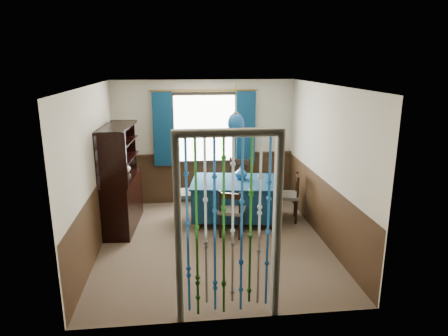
{
  "coord_description": "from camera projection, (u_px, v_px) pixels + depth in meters",
  "views": [
    {
      "loc": [
        -0.49,
        -5.92,
        2.84
      ],
      "look_at": [
        0.24,
        0.6,
        1.08
      ],
      "focal_mm": 32.0,
      "sensor_mm": 36.0,
      "label": 1
    }
  ],
  "objects": [
    {
      "name": "chair_near",
      "position": [
        232.0,
        211.0,
        6.61
      ],
      "size": [
        0.51,
        0.5,
        0.82
      ],
      "rotation": [
        0.0,
        0.0,
        -0.34
      ],
      "color": "black",
      "rests_on": "floor"
    },
    {
      "name": "wall_back",
      "position": [
        205.0,
        143.0,
        8.06
      ],
      "size": [
        3.6,
        0.0,
        3.6
      ],
      "primitive_type": "plane",
      "rotation": [
        1.57,
        0.0,
        0.0
      ],
      "color": "beige",
      "rests_on": "ground"
    },
    {
      "name": "sideboard",
      "position": [
        121.0,
        193.0,
        6.95
      ],
      "size": [
        0.58,
        1.41,
        1.8
      ],
      "rotation": [
        0.0,
        0.0,
        -0.07
      ],
      "color": "black",
      "rests_on": "floor"
    },
    {
      "name": "wall_right",
      "position": [
        326.0,
        165.0,
        6.34
      ],
      "size": [
        0.0,
        4.0,
        4.0
      ],
      "primitive_type": "plane",
      "rotation": [
        1.57,
        0.0,
        -1.57
      ],
      "color": "beige",
      "rests_on": "ground"
    },
    {
      "name": "chair_right",
      "position": [
        289.0,
        196.0,
        7.27
      ],
      "size": [
        0.51,
        0.52,
        0.88
      ],
      "rotation": [
        0.0,
        0.0,
        1.34
      ],
      "color": "black",
      "rests_on": "floor"
    },
    {
      "name": "chair_left",
      "position": [
        186.0,
        194.0,
        7.31
      ],
      "size": [
        0.44,
        0.46,
        0.92
      ],
      "rotation": [
        0.0,
        0.0,
        -1.57
      ],
      "color": "black",
      "rests_on": "floor"
    },
    {
      "name": "wainscot_left",
      "position": [
        98.0,
        218.0,
        6.14
      ],
      "size": [
        0.0,
        4.0,
        4.0
      ],
      "primitive_type": "plane",
      "rotation": [
        1.57,
        0.0,
        1.57
      ],
      "color": "#3C2817",
      "rests_on": "ground"
    },
    {
      "name": "bowl_shelf",
      "position": [
        120.0,
        161.0,
        6.56
      ],
      "size": [
        0.22,
        0.22,
        0.05
      ],
      "primitive_type": "imported",
      "rotation": [
        0.0,
        0.0,
        -0.19
      ],
      "color": "beige",
      "rests_on": "sideboard"
    },
    {
      "name": "wainscot_front",
      "position": [
        229.0,
        279.0,
        4.43
      ],
      "size": [
        3.6,
        0.0,
        3.6
      ],
      "primitive_type": "plane",
      "rotation": [
        -1.57,
        0.0,
        0.0
      ],
      "color": "#3C2817",
      "rests_on": "ground"
    },
    {
      "name": "dining_table",
      "position": [
        235.0,
        198.0,
        7.28
      ],
      "size": [
        1.71,
        1.3,
        0.75
      ],
      "rotation": [
        0.0,
        0.0,
        -0.15
      ],
      "color": "#0E2D49",
      "rests_on": "floor"
    },
    {
      "name": "ceiling",
      "position": [
        212.0,
        85.0,
        5.82
      ],
      "size": [
        4.0,
        4.0,
        0.0
      ],
      "primitive_type": "plane",
      "rotation": [
        3.14,
        0.0,
        0.0
      ],
      "color": "silver",
      "rests_on": "ground"
    },
    {
      "name": "wall_left",
      "position": [
        93.0,
        172.0,
        5.95
      ],
      "size": [
        0.0,
        4.0,
        4.0
      ],
      "primitive_type": "plane",
      "rotation": [
        1.57,
        0.0,
        1.57
      ],
      "color": "beige",
      "rests_on": "ground"
    },
    {
      "name": "pendant_lamp",
      "position": [
        236.0,
        123.0,
        6.92
      ],
      "size": [
        0.3,
        0.3,
        0.89
      ],
      "color": "olive",
      "rests_on": "ceiling"
    },
    {
      "name": "doorway",
      "position": [
        228.0,
        232.0,
        4.33
      ],
      "size": [
        1.16,
        0.12,
        2.18
      ],
      "primitive_type": null,
      "color": "silver",
      "rests_on": "ground"
    },
    {
      "name": "window",
      "position": [
        205.0,
        128.0,
        7.94
      ],
      "size": [
        1.32,
        0.12,
        1.42
      ],
      "primitive_type": "cube",
      "color": "black",
      "rests_on": "wall_back"
    },
    {
      "name": "floor",
      "position": [
        214.0,
        242.0,
        6.47
      ],
      "size": [
        4.0,
        4.0,
        0.0
      ],
      "primitive_type": "plane",
      "color": "brown",
      "rests_on": "ground"
    },
    {
      "name": "vase_sideboard",
      "position": [
        126.0,
        167.0,
        7.21
      ],
      "size": [
        0.2,
        0.2,
        0.19
      ],
      "primitive_type": "imported",
      "rotation": [
        0.0,
        0.0,
        0.07
      ],
      "color": "beige",
      "rests_on": "sideboard"
    },
    {
      "name": "wainscot_back",
      "position": [
        205.0,
        178.0,
        8.24
      ],
      "size": [
        3.6,
        0.0,
        3.6
      ],
      "primitive_type": "plane",
      "rotation": [
        1.57,
        0.0,
        0.0
      ],
      "color": "#3C2817",
      "rests_on": "ground"
    },
    {
      "name": "chair_far",
      "position": [
        237.0,
        182.0,
        7.96
      ],
      "size": [
        0.63,
        0.62,
        0.97
      ],
      "rotation": [
        0.0,
        0.0,
        2.71
      ],
      "color": "black",
      "rests_on": "floor"
    },
    {
      "name": "vase_table",
      "position": [
        241.0,
        173.0,
        7.3
      ],
      "size": [
        0.23,
        0.23,
        0.22
      ],
      "primitive_type": "imported",
      "rotation": [
        0.0,
        0.0,
        0.1
      ],
      "color": "navy",
      "rests_on": "dining_table"
    },
    {
      "name": "wainscot_right",
      "position": [
        322.0,
        209.0,
        6.53
      ],
      "size": [
        0.0,
        4.0,
        4.0
      ],
      "primitive_type": "plane",
      "rotation": [
        1.57,
        0.0,
        -1.57
      ],
      "color": "#3C2817",
      "rests_on": "ground"
    },
    {
      "name": "wall_front",
      "position": [
        229.0,
        217.0,
        4.22
      ],
      "size": [
        3.6,
        0.0,
        3.6
      ],
      "primitive_type": "plane",
      "rotation": [
        -1.57,
        0.0,
        0.0
      ],
      "color": "beige",
      "rests_on": "ground"
    }
  ]
}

